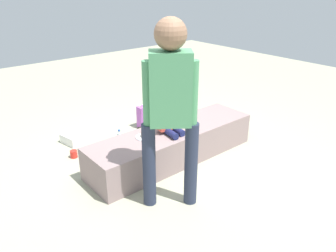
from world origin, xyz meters
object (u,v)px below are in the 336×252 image
child_seated (168,115)px  water_bottle_near_gift (120,139)px  cake_plate (146,136)px  gift_bag (144,116)px  handbag_black_leather (149,133)px  water_bottle_far_side (169,125)px  party_cup_red (74,154)px  cake_box_white (75,138)px  adult_standing (170,101)px

child_seated → water_bottle_near_gift: bearing=107.4°
cake_plate → gift_bag: cake_plate is taller
cake_plate → gift_bag: bearing=55.0°
cake_plate → water_bottle_near_gift: size_ratio=0.97×
child_seated → handbag_black_leather: child_seated is taller
water_bottle_near_gift → water_bottle_far_side: water_bottle_far_side is taller
cake_plate → water_bottle_near_gift: 0.73m
gift_bag → party_cup_red: size_ratio=3.93×
child_seated → party_cup_red: bearing=135.4°
water_bottle_near_gift → party_cup_red: water_bottle_near_gift is taller
gift_bag → cake_box_white: size_ratio=1.26×
handbag_black_leather → adult_standing: bearing=-118.2°
child_seated → cake_plate: bearing=170.2°
gift_bag → child_seated: bearing=-111.2°
adult_standing → water_bottle_far_side: adult_standing is taller
cake_box_white → party_cup_red: bearing=-117.4°
cake_plate → handbag_black_leather: bearing=50.8°
adult_standing → party_cup_red: (-0.33, 1.43, -1.00)m
gift_bag → handbag_black_leather: bearing=-118.6°
cake_box_white → handbag_black_leather: handbag_black_leather is taller
gift_bag → water_bottle_far_side: size_ratio=1.55×
child_seated → adult_standing: 0.91m
cake_plate → party_cup_red: size_ratio=2.45×
handbag_black_leather → cake_box_white: bearing=142.5°
water_bottle_near_gift → handbag_black_leather: (0.39, -0.12, 0.01)m
gift_bag → cake_box_white: gift_bag is taller
child_seated → handbag_black_leather: size_ratio=1.51×
cake_plate → water_bottle_near_gift: bearing=85.1°
water_bottle_far_side → cake_box_white: bearing=153.7°
water_bottle_far_side → adult_standing: bearing=-129.8°
cake_plate → water_bottle_far_side: bearing=34.5°
child_seated → adult_standing: adult_standing is taller
adult_standing → cake_box_white: bearing=94.1°
party_cup_red → water_bottle_near_gift: bearing=-9.5°
adult_standing → party_cup_red: bearing=103.0°
adult_standing → gift_bag: (0.87, 1.62, -0.88)m
cake_plate → handbag_black_leather: 0.76m
gift_bag → water_bottle_far_side: bearing=-67.4°
child_seated → water_bottle_far_side: 0.96m
child_seated → water_bottle_far_side: size_ratio=2.08×
child_seated → handbag_black_leather: (0.16, 0.59, -0.48)m
water_bottle_near_gift → cake_box_white: 0.63m
child_seated → cake_plate: (-0.28, 0.05, -0.19)m
adult_standing → cake_box_white: (-0.13, 1.81, -0.99)m
adult_standing → gift_bag: adult_standing is taller
handbag_black_leather → cake_plate: bearing=-129.2°
cake_box_white → handbag_black_leather: size_ratio=0.89×
cake_plate → child_seated: bearing=-9.8°
gift_bag → cake_plate: bearing=-125.0°
adult_standing → cake_plate: size_ratio=7.74×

